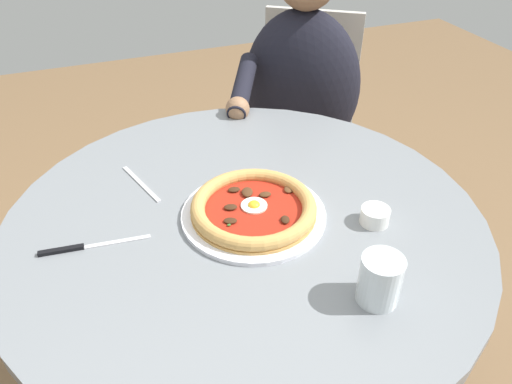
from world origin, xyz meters
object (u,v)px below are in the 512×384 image
(ramekin_capers, at_px, (375,215))
(fork_utensil, at_px, (141,184))
(pizza_on_plate, at_px, (254,209))
(cafe_chair_diner, at_px, (305,114))
(diner_person, at_px, (298,137))
(dining_table, at_px, (245,258))
(water_glass, at_px, (380,282))
(steak_knife, at_px, (78,248))

(ramekin_capers, relative_size, fork_utensil, 0.36)
(pizza_on_plate, xyz_separation_m, ramekin_capers, (-0.23, 0.11, 0.00))
(cafe_chair_diner, bearing_deg, diner_person, 54.99)
(cafe_chair_diner, bearing_deg, fork_utensil, 38.25)
(pizza_on_plate, relative_size, ramekin_capers, 5.08)
(pizza_on_plate, height_order, diner_person, diner_person)
(dining_table, distance_m, cafe_chair_diner, 0.90)
(fork_utensil, bearing_deg, pizza_on_plate, 135.25)
(water_glass, bearing_deg, diner_person, -107.07)
(pizza_on_plate, bearing_deg, cafe_chair_diner, -123.08)
(pizza_on_plate, distance_m, ramekin_capers, 0.25)
(water_glass, distance_m, steak_knife, 0.58)
(pizza_on_plate, height_order, water_glass, water_glass)
(water_glass, relative_size, steak_knife, 0.43)
(water_glass, xyz_separation_m, cafe_chair_diner, (-0.37, -1.04, -0.25))
(steak_knife, bearing_deg, fork_utensil, -130.91)
(steak_knife, distance_m, fork_utensil, 0.24)
(water_glass, bearing_deg, ramekin_capers, -120.54)
(ramekin_capers, relative_size, diner_person, 0.05)
(fork_utensil, height_order, cafe_chair_diner, cafe_chair_diner)
(fork_utensil, distance_m, diner_person, 0.78)
(steak_knife, height_order, cafe_chair_diner, cafe_chair_diner)
(steak_knife, xyz_separation_m, ramekin_capers, (-0.59, 0.14, 0.02))
(dining_table, height_order, steak_knife, steak_knife)
(diner_person, bearing_deg, water_glass, 72.93)
(fork_utensil, xyz_separation_m, diner_person, (-0.61, -0.43, -0.23))
(steak_knife, xyz_separation_m, cafe_chair_diner, (-0.85, -0.73, -0.21))
(dining_table, xyz_separation_m, water_glass, (-0.14, 0.30, 0.17))
(diner_person, bearing_deg, cafe_chair_diner, -125.01)
(pizza_on_plate, bearing_deg, steak_knife, -4.00)
(diner_person, bearing_deg, steak_knife, 38.39)
(water_glass, relative_size, fork_utensil, 0.55)
(pizza_on_plate, xyz_separation_m, fork_utensil, (0.21, -0.20, -0.02))
(pizza_on_plate, height_order, cafe_chair_diner, cafe_chair_diner)
(cafe_chair_diner, bearing_deg, pizza_on_plate, 56.92)
(ramekin_capers, bearing_deg, diner_person, -103.36)
(ramekin_capers, bearing_deg, water_glass, 59.46)
(ramekin_capers, bearing_deg, cafe_chair_diner, -106.80)
(pizza_on_plate, height_order, steak_knife, pizza_on_plate)
(dining_table, bearing_deg, diner_person, -124.19)
(steak_knife, relative_size, cafe_chair_diner, 0.24)
(diner_person, bearing_deg, pizza_on_plate, 57.29)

